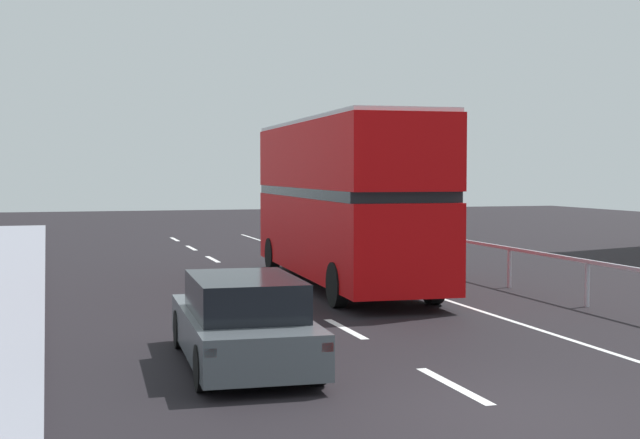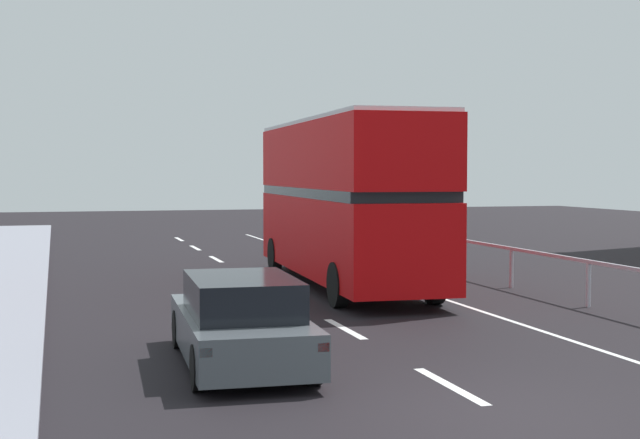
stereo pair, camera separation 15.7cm
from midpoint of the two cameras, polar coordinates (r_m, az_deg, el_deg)
The scene contains 5 objects.
ground_plane at distance 11.75m, azimuth 10.90°, elevation -11.94°, with size 74.09×120.00×0.10m, color black.
lane_paint_markings at distance 20.46m, azimuth 4.58°, elevation -5.34°, with size 3.60×46.00×0.01m.
bridge_side_railing at distance 22.24m, azimuth 13.80°, elevation -2.55°, with size 0.10×42.00×1.04m.
double_decker_bus_red at distance 23.50m, azimuth 1.24°, elevation 1.39°, with size 2.92×10.49×4.31m.
hatchback_car_near at distance 14.02m, azimuth -5.21°, elevation -6.47°, with size 1.96×4.60×1.39m.
Camera 1 is at (-5.38, -10.02, 2.97)m, focal length 50.89 mm.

